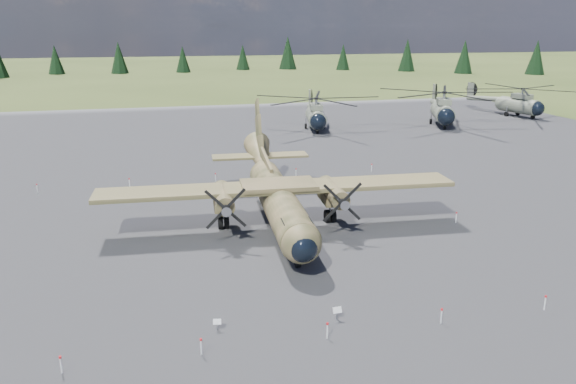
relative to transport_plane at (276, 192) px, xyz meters
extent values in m
plane|color=#54602A|center=(-3.18, -3.14, -2.48)|extent=(500.00, 500.00, 0.00)
cube|color=slate|center=(-3.18, 6.86, -2.48)|extent=(120.00, 120.00, 0.04)
cylinder|color=#3E4023|center=(-0.09, -1.39, -0.41)|extent=(3.51, 16.33, 2.52)
sphere|color=#3E4023|center=(-0.58, -9.48, -0.41)|extent=(2.62, 2.62, 2.47)
sphere|color=black|center=(-0.61, -9.97, -0.46)|extent=(1.92, 1.92, 1.82)
cube|color=black|center=(-0.49, -8.04, 0.26)|extent=(1.89, 1.55, 0.50)
cone|color=#3E4023|center=(0.56, 9.21, 0.53)|extent=(2.84, 6.33, 3.79)
cube|color=#97999B|center=(-0.03, -0.49, -1.45)|extent=(2.04, 5.50, 0.45)
cube|color=#32361C|center=(-0.06, -0.94, 0.62)|extent=(26.25, 4.65, 0.32)
cube|color=#3E4023|center=(-0.06, -0.94, 0.82)|extent=(5.59, 3.56, 0.32)
cylinder|color=#3E4023|center=(-4.12, -0.96, 0.12)|extent=(1.63, 4.76, 1.35)
cube|color=#3E4023|center=(-4.07, -0.25, -0.46)|extent=(1.53, 3.14, 0.72)
cone|color=gray|center=(-4.30, -3.88, 0.12)|extent=(0.73, 0.85, 0.68)
cylinder|color=black|center=(-4.07, -0.25, -1.99)|extent=(0.85, 1.04, 0.99)
cylinder|color=#3E4023|center=(3.97, -1.46, 0.12)|extent=(1.63, 4.76, 1.35)
cube|color=#3E4023|center=(4.01, -0.74, -0.46)|extent=(1.53, 3.14, 0.72)
cone|color=gray|center=(3.79, -4.38, 0.12)|extent=(0.73, 0.85, 0.68)
cylinder|color=black|center=(4.01, -0.74, -1.99)|extent=(0.85, 1.04, 0.99)
cube|color=#3E4023|center=(0.35, 5.80, 1.07)|extent=(0.67, 6.80, 1.51)
cube|color=#32361C|center=(0.59, 9.66, 0.58)|extent=(8.75, 2.50, 0.20)
cylinder|color=gray|center=(-0.51, -8.40, -1.34)|extent=(0.13, 0.13, 0.81)
cylinder|color=black|center=(-0.51, -8.40, -1.99)|extent=(0.37, 0.86, 0.84)
cylinder|color=slate|center=(13.97, 37.35, -0.66)|extent=(3.78, 7.45, 2.47)
sphere|color=black|center=(13.29, 33.86, -0.71)|extent=(2.66, 2.66, 2.27)
sphere|color=slate|center=(14.65, 40.84, -0.66)|extent=(2.66, 2.66, 2.27)
cube|color=slate|center=(13.90, 36.96, 0.92)|extent=(2.25, 3.42, 0.74)
cylinder|color=gray|center=(13.90, 36.96, 1.66)|extent=(0.42, 0.42, 0.99)
cylinder|color=slate|center=(15.36, 44.47, -0.31)|extent=(2.43, 8.43, 1.41)
cube|color=slate|center=(16.07, 48.10, 0.92)|extent=(0.48, 1.40, 2.37)
cylinder|color=black|center=(16.41, 48.03, 0.92)|extent=(0.55, 2.53, 2.57)
cylinder|color=black|center=(13.41, 34.44, -2.09)|extent=(0.40, 0.71, 0.67)
cylinder|color=black|center=(12.89, 38.77, -2.09)|extent=(0.44, 0.83, 0.79)
cylinder|color=gray|center=(12.89, 38.77, -1.57)|extent=(0.16, 0.16, 1.43)
cylinder|color=black|center=(15.51, 38.26, -2.09)|extent=(0.44, 0.83, 0.79)
cylinder|color=gray|center=(15.51, 38.26, -1.57)|extent=(0.16, 0.16, 1.43)
cylinder|color=slate|center=(33.34, 36.32, -0.48)|extent=(5.30, 8.23, 2.70)
sphere|color=black|center=(31.95, 32.68, -0.54)|extent=(3.21, 3.21, 2.49)
sphere|color=slate|center=(34.73, 39.95, -0.48)|extent=(3.21, 3.21, 2.49)
cube|color=slate|center=(33.18, 35.91, 1.24)|extent=(2.95, 3.89, 0.81)
cylinder|color=gray|center=(33.18, 35.91, 2.06)|extent=(0.50, 0.50, 1.08)
cylinder|color=slate|center=(36.17, 43.74, -0.11)|extent=(4.14, 8.94, 1.55)
cube|color=slate|center=(37.62, 47.52, 1.24)|extent=(0.76, 1.50, 2.59)
cylinder|color=black|center=(37.97, 47.39, 1.24)|extent=(1.06, 2.65, 2.81)
cylinder|color=black|center=(32.18, 33.29, -2.05)|extent=(0.55, 0.79, 0.73)
cylinder|color=black|center=(32.44, 38.05, -2.05)|extent=(0.61, 0.92, 0.86)
cylinder|color=gray|center=(32.44, 38.05, -1.48)|extent=(0.20, 0.20, 1.57)
cylinder|color=black|center=(35.16, 37.01, -2.05)|extent=(0.61, 0.92, 0.86)
cylinder|color=gray|center=(35.16, 37.01, -1.48)|extent=(0.20, 0.20, 1.57)
cylinder|color=slate|center=(49.81, 41.31, -0.65)|extent=(4.07, 7.52, 2.48)
sphere|color=black|center=(50.64, 37.84, -0.70)|extent=(2.75, 2.75, 2.28)
sphere|color=slate|center=(48.98, 44.78, -0.65)|extent=(2.75, 2.75, 2.28)
cube|color=slate|center=(49.90, 40.92, 0.94)|extent=(2.38, 3.48, 0.74)
cylinder|color=gray|center=(49.90, 40.92, 1.68)|extent=(0.43, 0.43, 0.99)
cylinder|color=slate|center=(48.12, 48.40, -0.30)|extent=(2.77, 8.43, 1.42)
cube|color=slate|center=(47.26, 52.02, 0.94)|extent=(0.53, 1.40, 2.38)
cylinder|color=black|center=(47.60, 52.10, 0.94)|extent=(0.66, 2.52, 2.58)
cylinder|color=black|center=(50.50, 38.41, -2.09)|extent=(0.43, 0.72, 0.67)
cylinder|color=black|center=(48.23, 42.16, -2.09)|extent=(0.47, 0.84, 0.79)
cylinder|color=gray|center=(48.23, 42.16, -1.57)|extent=(0.17, 0.17, 1.44)
cylinder|color=black|center=(50.84, 42.78, -2.09)|extent=(0.47, 0.84, 0.79)
cylinder|color=gray|center=(50.84, 42.78, -1.57)|extent=(0.17, 0.17, 1.44)
cube|color=gray|center=(-6.23, -14.62, -2.24)|extent=(0.08, 0.08, 0.50)
cube|color=white|center=(-6.23, -14.66, -2.00)|extent=(0.42, 0.23, 0.28)
cube|color=gray|center=(-0.16, -15.00, -2.20)|extent=(0.09, 0.09, 0.57)
cube|color=white|center=(-0.16, -15.05, -1.93)|extent=(0.47, 0.23, 0.32)
cylinder|color=white|center=(-13.18, -16.64, -2.08)|extent=(0.07, 0.07, 0.80)
cylinder|color=red|center=(-13.18, -16.64, -1.68)|extent=(0.12, 0.12, 0.10)
cylinder|color=white|center=(-7.18, -16.64, -2.08)|extent=(0.07, 0.07, 0.80)
cylinder|color=red|center=(-7.18, -16.64, -1.68)|extent=(0.12, 0.12, 0.10)
cylinder|color=white|center=(-1.18, -16.64, -2.08)|extent=(0.07, 0.07, 0.80)
cylinder|color=red|center=(-1.18, -16.64, -1.68)|extent=(0.12, 0.12, 0.10)
cylinder|color=white|center=(4.82, -16.64, -2.08)|extent=(0.07, 0.07, 0.80)
cylinder|color=red|center=(4.82, -16.64, -1.68)|extent=(0.12, 0.12, 0.10)
cylinder|color=white|center=(10.82, -16.64, -2.08)|extent=(0.07, 0.07, 0.80)
cylinder|color=red|center=(10.82, -16.64, -1.68)|extent=(0.12, 0.12, 0.10)
cylinder|color=white|center=(-19.18, 12.86, -2.08)|extent=(0.07, 0.07, 0.80)
cylinder|color=red|center=(-19.18, 12.86, -1.68)|extent=(0.12, 0.12, 0.10)
cylinder|color=white|center=(-11.18, 12.86, -2.08)|extent=(0.07, 0.07, 0.80)
cylinder|color=red|center=(-11.18, 12.86, -1.68)|extent=(0.12, 0.12, 0.10)
cylinder|color=white|center=(-3.18, 12.86, -2.08)|extent=(0.07, 0.07, 0.80)
cylinder|color=red|center=(-3.18, 12.86, -1.68)|extent=(0.12, 0.12, 0.10)
cylinder|color=white|center=(4.82, 12.86, -2.08)|extent=(0.07, 0.07, 0.80)
cylinder|color=red|center=(4.82, 12.86, -1.68)|extent=(0.12, 0.12, 0.10)
cylinder|color=white|center=(12.82, 12.86, -2.08)|extent=(0.07, 0.07, 0.80)
cylinder|color=red|center=(12.82, 12.86, -1.68)|extent=(0.12, 0.12, 0.10)
cylinder|color=white|center=(13.32, -3.14, -2.08)|extent=(0.07, 0.07, 0.80)
cylinder|color=red|center=(13.32, -3.14, -1.68)|extent=(0.12, 0.12, 0.10)
cone|color=black|center=(106.62, 114.10, 2.65)|extent=(5.75, 5.75, 10.27)
cone|color=black|center=(87.25, 122.83, 2.60)|extent=(5.70, 5.70, 10.17)
cone|color=black|center=(73.86, 135.64, 2.67)|extent=(5.78, 5.78, 10.32)
cone|color=black|center=(55.25, 145.88, 1.77)|extent=(4.77, 4.77, 8.51)
cone|color=black|center=(37.94, 154.08, 3.00)|extent=(6.14, 6.14, 10.97)
cone|color=black|center=(22.28, 154.41, 1.65)|extent=(4.63, 4.63, 8.26)
cone|color=black|center=(1.76, 147.42, 1.64)|extent=(4.62, 4.62, 8.25)
cone|color=black|center=(-17.89, 147.86, 2.35)|extent=(5.41, 5.41, 9.67)
cone|color=black|center=(-36.84, 149.80, 1.92)|extent=(4.93, 4.93, 8.80)
camera|label=1|loc=(-8.60, -39.37, 11.96)|focal=35.00mm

